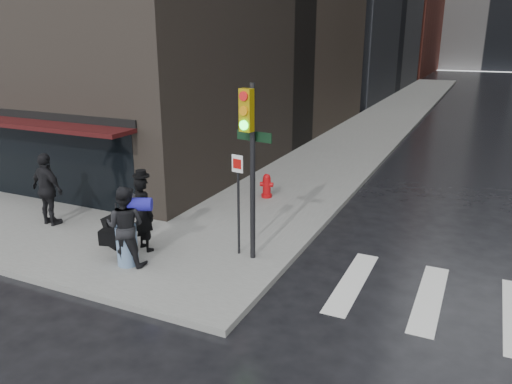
{
  "coord_description": "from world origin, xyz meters",
  "views": [
    {
      "loc": [
        5.71,
        -8.67,
        5.14
      ],
      "look_at": [
        0.61,
        2.26,
        1.3
      ],
      "focal_mm": 35.0,
      "sensor_mm": 36.0,
      "label": 1
    }
  ],
  "objects_px": {
    "man_greycoat": "(48,189)",
    "fire_hydrant": "(267,187)",
    "man_overcoat": "(138,216)",
    "man_jeans": "(125,226)",
    "traffic_light": "(249,150)"
  },
  "relations": [
    {
      "from": "man_jeans",
      "to": "fire_hydrant",
      "type": "height_order",
      "value": "man_jeans"
    },
    {
      "from": "man_jeans",
      "to": "traffic_light",
      "type": "bearing_deg",
      "value": -163.79
    },
    {
      "from": "man_jeans",
      "to": "traffic_light",
      "type": "distance_m",
      "value": 3.22
    },
    {
      "from": "traffic_light",
      "to": "man_jeans",
      "type": "bearing_deg",
      "value": -139.43
    },
    {
      "from": "man_jeans",
      "to": "fire_hydrant",
      "type": "distance_m",
      "value": 5.86
    },
    {
      "from": "man_greycoat",
      "to": "fire_hydrant",
      "type": "relative_size",
      "value": 2.59
    },
    {
      "from": "man_overcoat",
      "to": "traffic_light",
      "type": "xyz_separation_m",
      "value": [
        2.64,
        0.62,
        1.74
      ]
    },
    {
      "from": "man_greycoat",
      "to": "traffic_light",
      "type": "xyz_separation_m",
      "value": [
        5.86,
        0.33,
        1.59
      ]
    },
    {
      "from": "man_jeans",
      "to": "man_greycoat",
      "type": "distance_m",
      "value": 3.67
    },
    {
      "from": "man_overcoat",
      "to": "man_greycoat",
      "type": "height_order",
      "value": "man_greycoat"
    },
    {
      "from": "man_overcoat",
      "to": "fire_hydrant",
      "type": "distance_m",
      "value": 5.12
    },
    {
      "from": "man_overcoat",
      "to": "traffic_light",
      "type": "relative_size",
      "value": 0.5
    },
    {
      "from": "man_greycoat",
      "to": "fire_hydrant",
      "type": "distance_m",
      "value": 6.43
    },
    {
      "from": "traffic_light",
      "to": "fire_hydrant",
      "type": "xyz_separation_m",
      "value": [
        -1.48,
        4.34,
        -2.24
      ]
    },
    {
      "from": "man_overcoat",
      "to": "fire_hydrant",
      "type": "relative_size",
      "value": 2.62
    }
  ]
}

